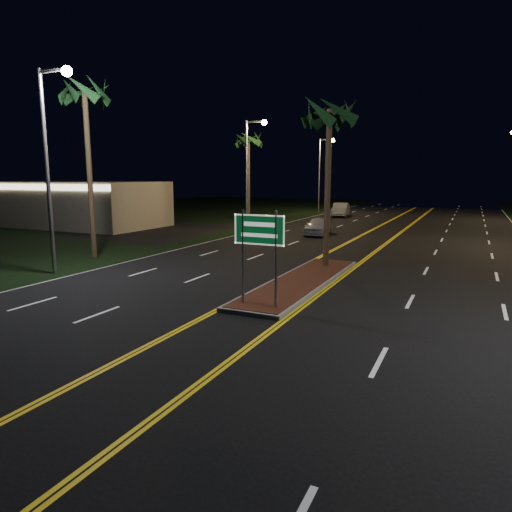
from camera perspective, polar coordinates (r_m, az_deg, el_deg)
The scene contains 13 objects.
ground at distance 13.16m, azimuth -4.81°, elevation -9.77°, with size 120.00×120.00×0.00m, color black.
grass_left at distance 51.07m, azimuth -20.14°, elevation 4.30°, with size 40.00×110.00×0.01m, color black.
median_island at distance 19.27m, azimuth 5.68°, elevation -3.18°, with size 2.25×10.25×0.17m.
highway_sign at distance 15.01m, azimuth 0.41°, elevation 2.17°, with size 1.80×0.08×3.20m.
commercial_building at distance 44.59m, azimuth -21.23°, elevation 6.09°, with size 15.00×8.12×4.00m.
streetlight_left_near at distance 22.41m, azimuth -24.18°, elevation 12.19°, with size 1.91×0.44×9.00m.
streetlight_left_mid at distance 38.60m, azimuth -0.65°, elevation 11.69°, with size 1.91×0.44×9.00m.
streetlight_left_far at distance 57.26m, azimuth 8.30°, elevation 10.99°, with size 1.91×0.44×9.00m.
palm_median at distance 22.29m, azimuth 9.18°, elevation 17.11°, with size 2.40×2.40×8.30m.
palm_left_near at distance 26.83m, azimuth -20.63°, elevation 18.40°, with size 2.40×2.40×9.80m.
palm_left_far at distance 43.27m, azimuth -0.95°, elevation 14.26°, with size 2.40×2.40×8.80m.
car_near at distance 35.47m, azimuth 7.83°, elevation 3.93°, with size 2.09×4.87×1.62m, color #B1B3B8.
car_far at distance 52.84m, azimuth 10.53°, elevation 5.85°, with size 2.27×5.29×1.76m, color silver.
Camera 1 is at (6.26, -10.70, 4.41)m, focal length 32.00 mm.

